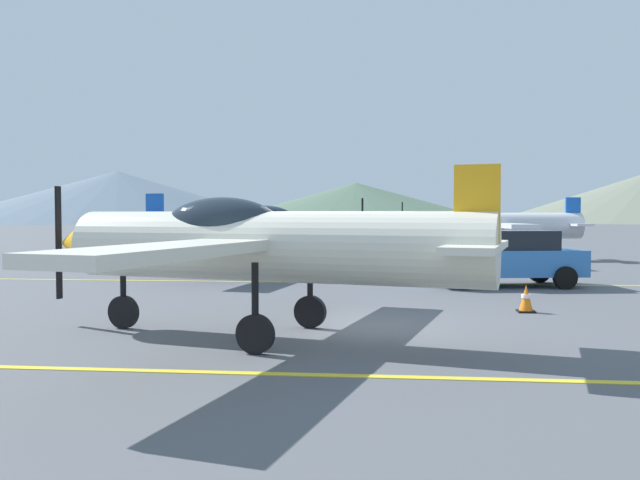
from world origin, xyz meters
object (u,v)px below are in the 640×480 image
at_px(airplane_near, 256,244).
at_px(airplane_mid, 248,228).
at_px(car_sedan, 505,257).
at_px(airplane_far, 493,225).
at_px(traffic_cone_side, 526,299).

relative_size(airplane_near, airplane_mid, 0.99).
height_order(airplane_near, car_sedan, airplane_near).
bearing_deg(airplane_far, airplane_near, -109.99).
xyz_separation_m(airplane_mid, airplane_far, (9.68, 7.46, 0.00)).
relative_size(airplane_far, traffic_cone_side, 16.09).
bearing_deg(airplane_mid, traffic_cone_side, -46.99).
relative_size(car_sedan, traffic_cone_side, 7.69).
distance_m(airplane_near, airplane_far, 20.48).
bearing_deg(traffic_cone_side, airplane_mid, 133.01).
bearing_deg(traffic_cone_side, car_sedan, 84.67).
height_order(airplane_mid, car_sedan, airplane_mid).
xyz_separation_m(airplane_mid, traffic_cone_side, (7.83, -8.40, -1.31)).
relative_size(airplane_near, traffic_cone_side, 15.98).
bearing_deg(airplane_mid, car_sedan, -21.65).
relative_size(airplane_near, car_sedan, 2.08).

